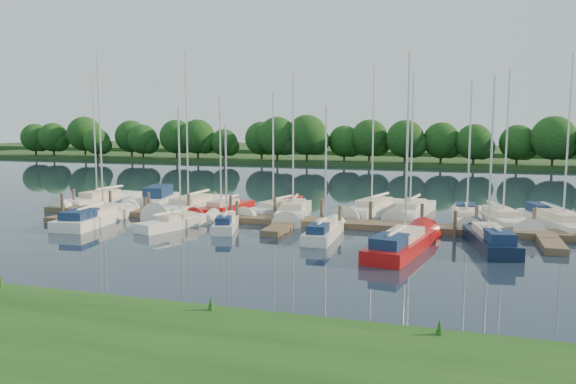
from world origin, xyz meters
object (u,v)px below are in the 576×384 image
(sailboat_n_0, at_px, (100,201))
(sailboat_n_5, at_px, (293,214))
(motorboat, at_px, (158,200))
(dock, at_px, (290,223))
(sailboat_s_2, at_px, (226,224))

(sailboat_n_0, height_order, sailboat_n_5, sailboat_n_0)
(motorboat, bearing_deg, sailboat_n_5, 156.31)
(dock, relative_size, sailboat_n_0, 3.58)
(dock, height_order, motorboat, motorboat)
(sailboat_n_0, height_order, motorboat, sailboat_n_0)
(sailboat_s_2, bearing_deg, dock, 18.36)
(motorboat, relative_size, sailboat_n_5, 0.67)
(motorboat, height_order, sailboat_n_5, sailboat_n_5)
(sailboat_n_0, distance_m, motorboat, 5.04)
(dock, bearing_deg, sailboat_n_0, 166.07)
(sailboat_n_0, bearing_deg, dock, 175.15)
(sailboat_n_0, bearing_deg, sailboat_n_5, -175.32)
(motorboat, distance_m, sailboat_n_5, 13.08)
(sailboat_n_5, relative_size, sailboat_s_2, 1.54)
(sailboat_n_0, xyz_separation_m, sailboat_s_2, (14.84, -7.11, 0.04))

